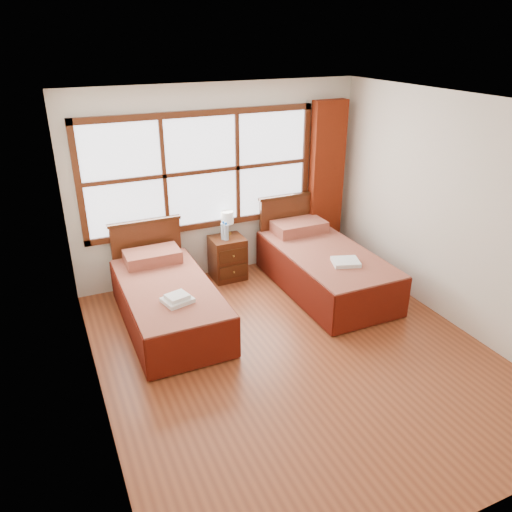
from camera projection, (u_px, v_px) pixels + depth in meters
name	position (u px, v px, depth m)	size (l,w,h in m)	color
floor	(295.00, 354.00, 5.38)	(4.50, 4.50, 0.00)	brown
ceiling	(305.00, 104.00, 4.30)	(4.50, 4.50, 0.00)	white
wall_back	(219.00, 183.00, 6.71)	(4.00, 4.00, 0.00)	silver
wall_left	(86.00, 282.00, 4.09)	(4.50, 4.50, 0.00)	silver
wall_right	(456.00, 214.00, 5.59)	(4.50, 4.50, 0.00)	silver
window	(202.00, 171.00, 6.50)	(3.16, 0.06, 1.56)	white
curtain	(326.00, 182.00, 7.24)	(0.50, 0.16, 2.30)	maroon
bed_left	(167.00, 300.00, 5.85)	(1.00, 2.02, 0.97)	#3D1D0C
bed_right	(323.00, 266.00, 6.63)	(1.07, 2.09, 1.04)	#3D1D0C
nightstand	(228.00, 258.00, 6.91)	(0.45, 0.45, 0.60)	#4B2210
towels_left	(177.00, 299.00, 5.34)	(0.35, 0.33, 0.09)	white
towels_right	(346.00, 262.00, 6.13)	(0.39, 0.37, 0.05)	white
lamp	(227.00, 218.00, 6.82)	(0.17, 0.17, 0.33)	gold
bottle_near	(223.00, 231.00, 6.70)	(0.07, 0.07, 0.26)	silver
bottle_far	(226.00, 232.00, 6.68)	(0.07, 0.07, 0.25)	silver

